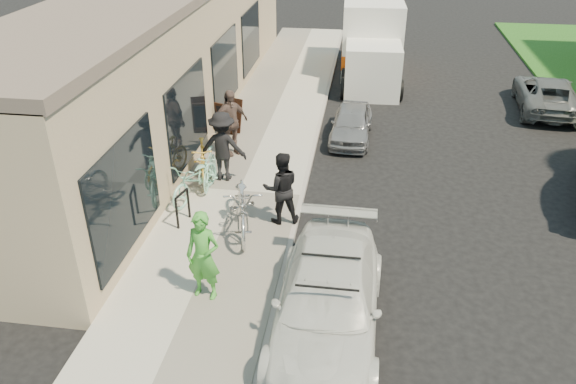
{
  "coord_description": "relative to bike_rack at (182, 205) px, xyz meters",
  "views": [
    {
      "loc": [
        0.9,
        -8.74,
        6.89
      ],
      "look_at": [
        -0.57,
        1.52,
        1.05
      ],
      "focal_mm": 35.0,
      "sensor_mm": 36.0,
      "label": 1
    }
  ],
  "objects": [
    {
      "name": "curb",
      "position": [
        2.44,
        1.61,
        -0.55
      ],
      "size": [
        0.12,
        34.0,
        0.13
      ],
      "primitive_type": "cube",
      "color": "#9C958F",
      "rests_on": "ground"
    },
    {
      "name": "cruiser_bike_a",
      "position": [
        0.11,
        1.84,
        -0.01
      ],
      "size": [
        0.55,
        1.54,
        0.91
      ],
      "primitive_type": "imported",
      "rotation": [
        0.0,
        0.0,
        0.08
      ],
      "color": "#97E2C8",
      "rests_on": "sidewalk"
    },
    {
      "name": "far_car_gray",
      "position": [
        9.81,
        8.82,
        -0.06
      ],
      "size": [
        2.2,
        4.15,
        1.11
      ],
      "primitive_type": "imported",
      "rotation": [
        0.0,
        0.0,
        3.05
      ],
      "color": "#55585A",
      "rests_on": "ground"
    },
    {
      "name": "moving_truck",
      "position": [
        3.9,
        11.8,
        0.66
      ],
      "size": [
        2.42,
        5.93,
        2.87
      ],
      "rotation": [
        0.0,
        0.0,
        0.04
      ],
      "color": "white",
      "rests_on": "ground"
    },
    {
      "name": "woman_rider",
      "position": [
        1.16,
        -2.33,
        0.41
      ],
      "size": [
        0.7,
        0.52,
        1.74
      ],
      "primitive_type": "imported",
      "rotation": [
        0.0,
        0.0,
        -0.16
      ],
      "color": "green",
      "rests_on": "sidewalk"
    },
    {
      "name": "tandem_bike",
      "position": [
        1.37,
        -0.03,
        0.13
      ],
      "size": [
        1.28,
        2.38,
        1.19
      ],
      "primitive_type": "imported",
      "rotation": [
        0.0,
        0.0,
        0.23
      ],
      "color": "silver",
      "rests_on": "sidewalk"
    },
    {
      "name": "bystander_a",
      "position": [
        0.39,
        2.18,
        0.44
      ],
      "size": [
        1.17,
        0.69,
        1.8
      ],
      "primitive_type": "imported",
      "rotation": [
        0.0,
        0.0,
        3.12
      ],
      "color": "black",
      "rests_on": "sidewalk"
    },
    {
      "name": "cruiser_bike_b",
      "position": [
        -0.04,
        1.16,
        0.02
      ],
      "size": [
        1.15,
        1.95,
        0.97
      ],
      "primitive_type": "imported",
      "rotation": [
        0.0,
        0.0,
        -0.29
      ],
      "color": "#97E2C8",
      "rests_on": "sidewalk"
    },
    {
      "name": "cruiser_bike_c",
      "position": [
        -0.1,
        2.02,
        0.05
      ],
      "size": [
        0.94,
        1.78,
        1.03
      ],
      "primitive_type": "imported",
      "rotation": [
        0.0,
        0.0,
        0.28
      ],
      "color": "gold",
      "rests_on": "sidewalk"
    },
    {
      "name": "man_standing",
      "position": [
        2.13,
        0.4,
        0.37
      ],
      "size": [
        0.95,
        0.83,
        1.66
      ],
      "primitive_type": "imported",
      "rotation": [
        0.0,
        0.0,
        3.43
      ],
      "color": "black",
      "rests_on": "sidewalk"
    },
    {
      "name": "ground",
      "position": [
        2.89,
        -1.39,
        -0.61
      ],
      "size": [
        120.0,
        120.0,
        0.0
      ],
      "primitive_type": "plane",
      "color": "black",
      "rests_on": "ground"
    },
    {
      "name": "bystander_b",
      "position": [
        0.23,
        3.66,
        0.45
      ],
      "size": [
        1.08,
        1.07,
        1.83
      ],
      "primitive_type": "imported",
      "rotation": [
        0.0,
        0.0,
        0.78
      ],
      "color": "brown",
      "rests_on": "sidewalk"
    },
    {
      "name": "sedan_white",
      "position": [
        3.42,
        -2.77,
        0.02
      ],
      "size": [
        1.85,
        4.41,
        1.31
      ],
      "rotation": [
        0.0,
        0.0,
        -0.02
      ],
      "color": "silver",
      "rests_on": "ground"
    },
    {
      "name": "sedan_silver",
      "position": [
        3.46,
        5.49,
        -0.12
      ],
      "size": [
        1.28,
        2.92,
        0.98
      ],
      "primitive_type": "imported",
      "rotation": [
        0.0,
        0.0,
        -0.04
      ],
      "color": "gray",
      "rests_on": "ground"
    },
    {
      "name": "sidewalk",
      "position": [
        0.89,
        1.61,
        -0.54
      ],
      "size": [
        3.0,
        34.0,
        0.15
      ],
      "primitive_type": "cube",
      "color": "#B2AEA0",
      "rests_on": "ground"
    },
    {
      "name": "storefront",
      "position": [
        -2.35,
        6.6,
        1.51
      ],
      "size": [
        3.6,
        20.0,
        4.22
      ],
      "color": "tan",
      "rests_on": "ground"
    },
    {
      "name": "sandwich_board",
      "position": [
        -0.16,
        5.05,
        0.05
      ],
      "size": [
        0.79,
        0.79,
        1.0
      ],
      "rotation": [
        0.0,
        0.0,
        -0.36
      ],
      "color": "black",
      "rests_on": "sidewalk"
    },
    {
      "name": "bike_rack",
      "position": [
        0.0,
        0.0,
        0.0
      ],
      "size": [
        0.17,
        0.53,
        0.77
      ],
      "rotation": [
        0.0,
        0.0,
        -0.23
      ],
      "color": "black",
      "rests_on": "sidewalk"
    }
  ]
}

